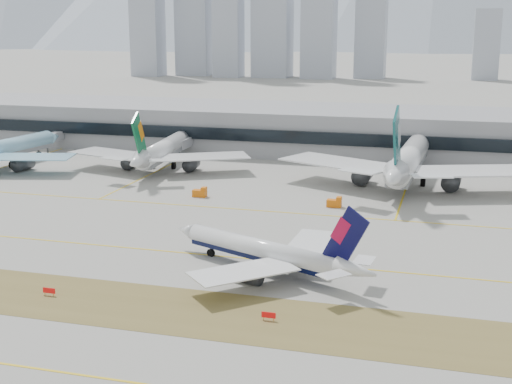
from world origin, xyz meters
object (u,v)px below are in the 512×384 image
(widebody_korean, at_px, (0,150))
(widebody_cathay, at_px, (408,162))
(taxiing_airliner, at_px, (268,252))
(terminal, at_px, (321,130))
(widebody_eva, at_px, (161,152))

(widebody_korean, xyz_separation_m, widebody_cathay, (123.20, 7.92, 1.32))
(taxiing_airliner, relative_size, terminal, 0.15)
(taxiing_airliner, height_order, terminal, terminal)
(widebody_korean, distance_m, widebody_eva, 50.32)
(widebody_eva, bearing_deg, widebody_cathay, -98.40)
(widebody_eva, xyz_separation_m, widebody_cathay, (74.14, -3.26, 1.29))
(widebody_eva, height_order, widebody_cathay, widebody_cathay)
(widebody_korean, height_order, widebody_cathay, widebody_cathay)
(taxiing_airliner, xyz_separation_m, widebody_eva, (-55.23, 81.20, 1.77))
(widebody_eva, relative_size, terminal, 0.20)
(widebody_cathay, relative_size, terminal, 0.25)
(widebody_eva, bearing_deg, terminal, -48.40)
(widebody_cathay, xyz_separation_m, terminal, (-33.20, 47.92, 0.79))
(widebody_korean, relative_size, widebody_eva, 0.99)
(widebody_korean, height_order, widebody_eva, widebody_eva)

